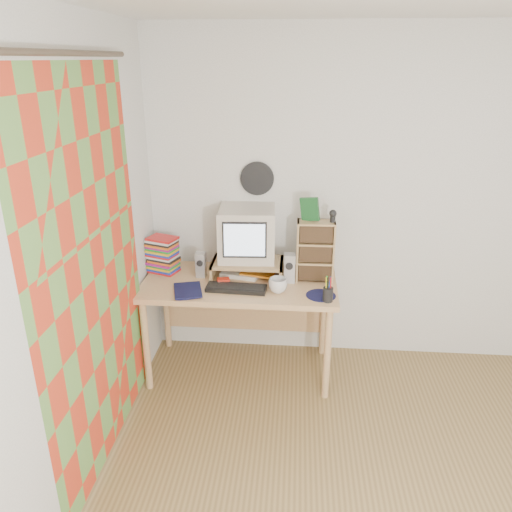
% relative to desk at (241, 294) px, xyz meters
% --- Properties ---
extents(back_wall, '(3.50, 0.00, 3.50)m').
position_rel_desk_xyz_m(back_wall, '(1.03, 0.31, 0.63)').
color(back_wall, white).
rests_on(back_wall, floor).
extents(left_wall, '(0.00, 3.50, 3.50)m').
position_rel_desk_xyz_m(left_wall, '(-0.72, -1.44, 0.63)').
color(left_wall, white).
rests_on(left_wall, floor).
extents(curtain, '(0.00, 2.20, 2.20)m').
position_rel_desk_xyz_m(curtain, '(-0.68, -0.96, 0.53)').
color(curtain, red).
rests_on(curtain, left_wall).
extents(wall_disc, '(0.25, 0.02, 0.25)m').
position_rel_desk_xyz_m(wall_disc, '(0.10, 0.29, 0.81)').
color(wall_disc, black).
rests_on(wall_disc, back_wall).
extents(desk, '(1.40, 0.70, 0.75)m').
position_rel_desk_xyz_m(desk, '(0.00, 0.00, 0.00)').
color(desk, tan).
rests_on(desk, floor).
extents(monitor_riser, '(0.52, 0.30, 0.12)m').
position_rel_desk_xyz_m(monitor_riser, '(0.05, 0.04, 0.23)').
color(monitor_riser, tan).
rests_on(monitor_riser, desk).
extents(crt_monitor, '(0.42, 0.42, 0.38)m').
position_rel_desk_xyz_m(crt_monitor, '(0.04, 0.09, 0.44)').
color(crt_monitor, beige).
rests_on(crt_monitor, monitor_riser).
extents(speaker_left, '(0.07, 0.07, 0.19)m').
position_rel_desk_xyz_m(speaker_left, '(-0.29, 0.00, 0.23)').
color(speaker_left, '#A3A4A8').
rests_on(speaker_left, desk).
extents(speaker_right, '(0.09, 0.09, 0.21)m').
position_rel_desk_xyz_m(speaker_right, '(0.36, -0.03, 0.24)').
color(speaker_right, '#A3A4A8').
rests_on(speaker_right, desk).
extents(keyboard, '(0.43, 0.17, 0.03)m').
position_rel_desk_xyz_m(keyboard, '(-0.00, -0.21, 0.15)').
color(keyboard, black).
rests_on(keyboard, desk).
extents(dvd_stack, '(0.24, 0.21, 0.29)m').
position_rel_desk_xyz_m(dvd_stack, '(-0.59, 0.07, 0.28)').
color(dvd_stack, brown).
rests_on(dvd_stack, desk).
extents(cd_rack, '(0.27, 0.14, 0.45)m').
position_rel_desk_xyz_m(cd_rack, '(0.54, 0.02, 0.36)').
color(cd_rack, tan).
rests_on(cd_rack, desk).
extents(mug, '(0.14, 0.14, 0.10)m').
position_rel_desk_xyz_m(mug, '(0.29, -0.22, 0.19)').
color(mug, silver).
rests_on(mug, desk).
extents(diary, '(0.26, 0.22, 0.05)m').
position_rel_desk_xyz_m(diary, '(-0.43, -0.29, 0.16)').
color(diary, '#0E1136').
rests_on(diary, desk).
extents(mousepad, '(0.23, 0.23, 0.00)m').
position_rel_desk_xyz_m(mousepad, '(0.58, -0.25, 0.14)').
color(mousepad, black).
rests_on(mousepad, desk).
extents(pen_cup, '(0.07, 0.07, 0.14)m').
position_rel_desk_xyz_m(pen_cup, '(0.62, -0.33, 0.20)').
color(pen_cup, black).
rests_on(pen_cup, desk).
extents(papers, '(0.31, 0.26, 0.04)m').
position_rel_desk_xyz_m(papers, '(0.05, 0.06, 0.15)').
color(papers, silver).
rests_on(papers, desk).
extents(red_box, '(0.10, 0.08, 0.04)m').
position_rel_desk_xyz_m(red_box, '(-0.11, -0.12, 0.16)').
color(red_box, red).
rests_on(red_box, desk).
extents(game_box, '(0.13, 0.07, 0.16)m').
position_rel_desk_xyz_m(game_box, '(0.49, 0.04, 0.66)').
color(game_box, '#164F23').
rests_on(game_box, cd_rack).
extents(webcam, '(0.06, 0.06, 0.09)m').
position_rel_desk_xyz_m(webcam, '(0.65, 0.01, 0.62)').
color(webcam, black).
rests_on(webcam, cd_rack).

